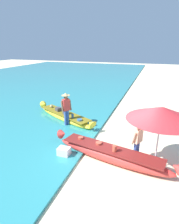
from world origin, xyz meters
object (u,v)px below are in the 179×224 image
at_px(person_vendor_hatted, 66,107).
at_px(cooler_box, 64,152).
at_px(boat_red_foreground, 110,154).
at_px(patio_umbrella_large, 162,114).
at_px(boat_yellow_midground, 64,116).
at_px(person_tourist_customer, 137,140).

relative_size(person_vendor_hatted, cooler_box, 4.03).
distance_m(boat_red_foreground, patio_umbrella_large, 2.40).
distance_m(boat_yellow_midground, patio_umbrella_large, 6.16).
relative_size(boat_yellow_midground, cooler_box, 9.85).
relative_size(person_vendor_hatted, patio_umbrella_large, 0.80).
height_order(boat_red_foreground, boat_yellow_midground, boat_red_foreground).
distance_m(boat_red_foreground, cooler_box, 1.81).
relative_size(person_tourist_customer, cooler_box, 3.41).
bearing_deg(person_tourist_customer, cooler_box, -165.03).
bearing_deg(boat_red_foreground, cooler_box, -169.34).
distance_m(boat_yellow_midground, person_tourist_customer, 5.18).
bearing_deg(person_vendor_hatted, patio_umbrella_large, -26.26).
height_order(boat_yellow_midground, person_vendor_hatted, person_vendor_hatted).
distance_m(patio_umbrella_large, cooler_box, 3.87).
relative_size(boat_red_foreground, patio_umbrella_large, 2.10).
xyz_separation_m(person_vendor_hatted, cooler_box, (1.18, -2.65, -0.88)).
bearing_deg(person_vendor_hatted, person_tourist_customer, -26.72).
height_order(boat_red_foreground, patio_umbrella_large, patio_umbrella_large).
bearing_deg(cooler_box, person_tourist_customer, 14.98).
distance_m(person_tourist_customer, patio_umbrella_large, 1.42).
bearing_deg(patio_umbrella_large, cooler_box, -172.91).
bearing_deg(cooler_box, person_vendor_hatted, 113.93).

